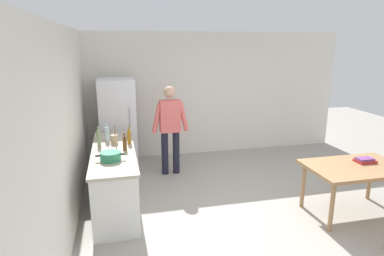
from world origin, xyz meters
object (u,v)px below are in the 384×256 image
object	(u,v)px
person	(170,124)
bottle_vinegar_tall	(99,138)
bottle_water_clear	(107,134)
book_stack	(365,160)
dining_table	(355,171)
bottle_beer_brown	(125,143)
refrigerator	(118,124)
cooking_pot	(111,156)
utensil_jar	(114,139)
bottle_oil_amber	(129,137)

from	to	relation	value
person	bottle_vinegar_tall	size ratio (longest dim) A/B	5.31
bottle_water_clear	book_stack	size ratio (longest dim) A/B	1.08
person	bottle_vinegar_tall	world-z (taller)	person
dining_table	bottle_water_clear	xyz separation A→B (m)	(-3.49, 1.55, 0.35)
bottle_beer_brown	refrigerator	bearing A→B (deg)	92.54
cooking_pot	utensil_jar	size ratio (longest dim) A/B	1.25
bottle_water_clear	book_stack	world-z (taller)	bottle_water_clear
bottle_oil_amber	book_stack	distance (m)	3.60
utensil_jar	bottle_oil_amber	xyz separation A→B (m)	(0.23, -0.07, 0.04)
bottle_water_clear	book_stack	bearing A→B (deg)	-21.33
dining_table	bottle_water_clear	world-z (taller)	bottle_water_clear
refrigerator	dining_table	size ratio (longest dim) A/B	1.29
person	cooking_pot	xyz separation A→B (m)	(-1.08, -1.53, -0.02)
bottle_beer_brown	bottle_water_clear	xyz separation A→B (m)	(-0.26, 0.52, 0.02)
bottle_oil_amber	bottle_water_clear	xyz separation A→B (m)	(-0.34, 0.21, 0.01)
bottle_vinegar_tall	book_stack	xyz separation A→B (m)	(3.83, -1.22, -0.25)
refrigerator	cooking_pot	xyz separation A→B (m)	(-0.13, -2.08, 0.06)
dining_table	cooking_pot	size ratio (longest dim) A/B	3.50
dining_table	utensil_jar	distance (m)	3.67
refrigerator	bottle_beer_brown	distance (m)	1.68
bottle_oil_amber	book_stack	bearing A→B (deg)	-20.19
person	cooking_pot	world-z (taller)	person
refrigerator	bottle_oil_amber	distance (m)	1.38
person	bottle_oil_amber	distance (m)	1.14
dining_table	bottle_oil_amber	xyz separation A→B (m)	(-3.15, 1.33, 0.34)
utensil_jar	bottle_vinegar_tall	xyz separation A→B (m)	(-0.23, -0.09, 0.06)
dining_table	utensil_jar	world-z (taller)	utensil_jar
utensil_jar	bottle_oil_amber	size ratio (longest dim) A/B	1.14
dining_table	book_stack	distance (m)	0.27
book_stack	bottle_oil_amber	bearing A→B (deg)	159.81
refrigerator	bottle_oil_amber	bearing A→B (deg)	-83.57
bottle_oil_amber	person	bearing A→B (deg)	45.55
cooking_pot	dining_table	bearing A→B (deg)	-10.19
refrigerator	bottle_vinegar_tall	bearing A→B (deg)	-102.55
utensil_jar	bottle_water_clear	world-z (taller)	utensil_jar
utensil_jar	book_stack	distance (m)	3.84
person	bottle_vinegar_tall	distance (m)	1.51
person	utensil_jar	size ratio (longest dim) A/B	5.31
cooking_pot	utensil_jar	bearing A→B (deg)	86.07
refrigerator	dining_table	distance (m)	4.27
bottle_oil_amber	book_stack	size ratio (longest dim) A/B	1.01
book_stack	bottle_vinegar_tall	bearing A→B (deg)	162.36
refrigerator	utensil_jar	bearing A→B (deg)	-93.50
person	bottle_beer_brown	bearing A→B (deg)	-127.96
refrigerator	cooking_pot	bearing A→B (deg)	-93.66
refrigerator	person	distance (m)	1.10
person	dining_table	xyz separation A→B (m)	(2.35, -2.15, -0.31)
bottle_vinegar_tall	bottle_beer_brown	bearing A→B (deg)	-37.18
refrigerator	bottle_vinegar_tall	world-z (taller)	refrigerator
cooking_pot	book_stack	size ratio (longest dim) A/B	1.44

